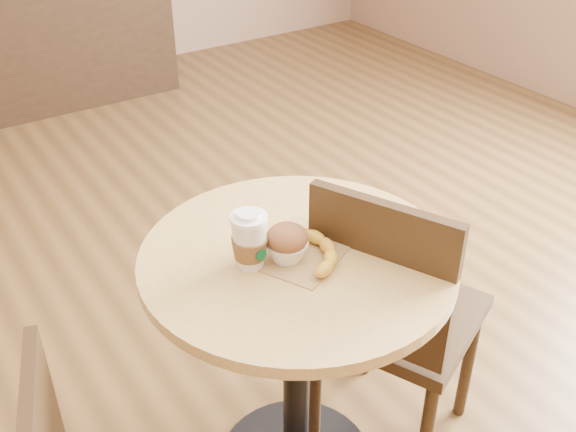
{
  "coord_description": "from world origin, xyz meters",
  "views": [
    {
      "loc": [
        -0.61,
        -0.99,
        1.65
      ],
      "look_at": [
        0.11,
        0.09,
        0.83
      ],
      "focal_mm": 42.0,
      "sensor_mm": 36.0,
      "label": 1
    }
  ],
  "objects_px": {
    "muffin": "(287,243)",
    "banana": "(311,246)",
    "coffee_cup": "(250,242)",
    "chair_right": "(392,315)",
    "cafe_table": "(297,321)"
  },
  "relations": [
    {
      "from": "cafe_table",
      "to": "banana",
      "type": "distance_m",
      "value": 0.23
    },
    {
      "from": "coffee_cup",
      "to": "chair_right",
      "type": "bearing_deg",
      "value": -21.35
    },
    {
      "from": "cafe_table",
      "to": "muffin",
      "type": "xyz_separation_m",
      "value": [
        -0.03,
        -0.01,
        0.25
      ]
    },
    {
      "from": "coffee_cup",
      "to": "banana",
      "type": "bearing_deg",
      "value": -23.46
    },
    {
      "from": "coffee_cup",
      "to": "muffin",
      "type": "distance_m",
      "value": 0.09
    },
    {
      "from": "cafe_table",
      "to": "coffee_cup",
      "type": "height_order",
      "value": "coffee_cup"
    },
    {
      "from": "muffin",
      "to": "banana",
      "type": "relative_size",
      "value": 0.41
    },
    {
      "from": "muffin",
      "to": "chair_right",
      "type": "bearing_deg",
      "value": -11.0
    },
    {
      "from": "cafe_table",
      "to": "muffin",
      "type": "height_order",
      "value": "muffin"
    },
    {
      "from": "chair_right",
      "to": "banana",
      "type": "relative_size",
      "value": 3.8
    },
    {
      "from": "chair_right",
      "to": "banana",
      "type": "distance_m",
      "value": 0.37
    },
    {
      "from": "cafe_table",
      "to": "chair_right",
      "type": "height_order",
      "value": "chair_right"
    },
    {
      "from": "cafe_table",
      "to": "muffin",
      "type": "bearing_deg",
      "value": -168.84
    },
    {
      "from": "chair_right",
      "to": "coffee_cup",
      "type": "relative_size",
      "value": 6.43
    },
    {
      "from": "muffin",
      "to": "banana",
      "type": "xyz_separation_m",
      "value": [
        0.06,
        -0.01,
        -0.03
      ]
    }
  ]
}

